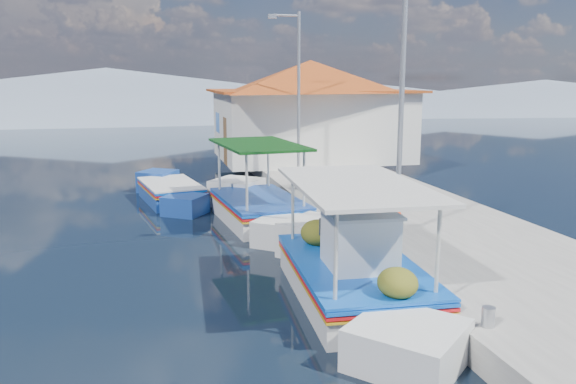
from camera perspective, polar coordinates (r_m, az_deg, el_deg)
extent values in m
plane|color=black|center=(10.86, -7.76, -11.11)|extent=(160.00, 160.00, 0.00)
cube|color=#A6A39B|center=(17.85, 9.21, -1.38)|extent=(5.00, 44.00, 0.50)
cylinder|color=#A5A8AD|center=(9.16, 19.31, -11.64)|extent=(0.20, 0.20, 0.30)
cylinder|color=#A5A8AD|center=(13.38, 7.63, -3.85)|extent=(0.20, 0.20, 0.30)
cylinder|color=#A5A8AD|center=(18.95, 1.02, 0.74)|extent=(0.20, 0.20, 0.30)
cylinder|color=#A5A8AD|center=(24.72, -2.54, 3.21)|extent=(0.20, 0.20, 0.30)
cube|color=silver|center=(11.10, 6.54, -9.41)|extent=(2.34, 4.27, 0.91)
cube|color=silver|center=(13.50, 1.86, -5.05)|extent=(2.14, 2.14, 1.00)
cube|color=silver|center=(8.93, 13.64, -15.02)|extent=(2.08, 2.08, 0.86)
cube|color=blue|center=(10.96, 6.59, -7.35)|extent=(2.41, 4.40, 0.06)
cube|color=red|center=(10.99, 6.58, -7.73)|extent=(2.41, 4.40, 0.05)
cube|color=gold|center=(11.01, 6.57, -8.06)|extent=(2.41, 4.40, 0.04)
cube|color=blue|center=(10.94, 6.60, -7.02)|extent=(2.43, 4.36, 0.05)
cube|color=brown|center=(10.95, 6.59, -7.16)|extent=(2.17, 4.18, 0.05)
cube|color=silver|center=(10.54, 7.29, -4.91)|extent=(1.23, 1.31, 1.05)
cube|color=silver|center=(10.41, 7.36, -2.03)|extent=(1.34, 1.41, 0.06)
cylinder|color=beige|center=(12.04, -0.34, -1.60)|extent=(0.07, 0.07, 1.53)
cylinder|color=beige|center=(12.62, 7.00, -1.09)|extent=(0.07, 0.07, 1.53)
cylinder|color=beige|center=(8.87, 6.24, -6.40)|extent=(0.07, 0.07, 1.53)
cylinder|color=beige|center=(9.64, 15.51, -5.31)|extent=(0.07, 0.07, 1.53)
cube|color=silver|center=(10.57, 6.78, 0.74)|extent=(2.45, 4.27, 0.07)
ellipsoid|color=#404C14|center=(11.93, 2.34, -4.18)|extent=(0.73, 0.80, 0.55)
ellipsoid|color=#404C14|center=(12.60, 4.49, -3.56)|extent=(0.61, 0.67, 0.46)
ellipsoid|color=#404C14|center=(9.50, 11.92, -8.70)|extent=(0.65, 0.72, 0.49)
sphere|color=#FF3908|center=(11.65, 9.86, -2.45)|extent=(0.38, 0.38, 0.38)
cube|color=silver|center=(16.63, -2.90, -2.30)|extent=(2.35, 3.86, 0.94)
cube|color=silver|center=(19.01, -3.54, -0.22)|extent=(2.00, 2.00, 1.04)
cube|color=silver|center=(14.33, -2.07, -4.53)|extent=(1.94, 1.94, 0.89)
cube|color=blue|center=(16.53, -2.91, -0.84)|extent=(2.42, 3.98, 0.06)
cube|color=red|center=(16.55, -2.91, -1.10)|extent=(2.42, 3.98, 0.05)
cube|color=gold|center=(16.56, -2.91, -1.34)|extent=(2.42, 3.98, 0.04)
cube|color=#183F94|center=(16.52, -2.92, -0.60)|extent=(2.44, 3.94, 0.05)
cube|color=brown|center=(16.52, -2.92, -0.70)|extent=(2.18, 3.77, 0.05)
cylinder|color=beige|center=(17.85, -5.90, 2.73)|extent=(0.07, 0.07, 1.58)
cylinder|color=beige|center=(17.97, -0.85, 2.84)|extent=(0.07, 0.07, 1.58)
cylinder|color=beige|center=(14.81, -5.48, 0.97)|extent=(0.07, 0.07, 1.58)
cylinder|color=beige|center=(14.96, 0.58, 1.12)|extent=(0.07, 0.07, 1.58)
cube|color=#0B380F|center=(16.27, -2.97, 4.75)|extent=(2.45, 3.87, 0.07)
cube|color=#183F94|center=(19.73, -11.60, -0.42)|extent=(2.12, 3.27, 0.84)
cube|color=#183F94|center=(21.68, -10.86, 0.94)|extent=(1.60, 1.60, 0.93)
cube|color=#183F94|center=(17.83, -12.48, -1.70)|extent=(1.56, 1.56, 0.80)
cube|color=blue|center=(19.65, -11.64, 0.70)|extent=(2.19, 3.37, 0.05)
cube|color=red|center=(19.67, -11.63, 0.49)|extent=(2.19, 3.37, 0.04)
cube|color=gold|center=(19.68, -11.63, 0.32)|extent=(2.19, 3.37, 0.04)
cube|color=silver|center=(19.64, -11.65, 0.87)|extent=(2.20, 3.34, 0.04)
cube|color=brown|center=(19.65, -11.65, 0.80)|extent=(1.99, 3.18, 0.04)
cube|color=silver|center=(26.10, 2.20, 6.63)|extent=(8.00, 6.00, 3.00)
cube|color=#AD4418|center=(26.02, 2.23, 10.03)|extent=(8.64, 6.48, 0.10)
pyramid|color=#AD4418|center=(26.01, 2.24, 11.46)|extent=(10.49, 10.49, 1.40)
cube|color=brown|center=(24.36, -6.22, 5.05)|extent=(0.06, 1.00, 2.00)
cube|color=blue|center=(26.77, -6.97, 6.88)|extent=(0.06, 1.20, 0.90)
cylinder|color=#A5A8AD|center=(13.25, 11.21, 8.39)|extent=(0.12, 0.12, 6.00)
cylinder|color=#A5A8AD|center=(21.74, 1.06, 9.66)|extent=(0.12, 0.12, 6.00)
cylinder|color=#A5A8AD|center=(21.72, -0.24, 17.18)|extent=(1.00, 0.08, 0.08)
cube|color=#A5A8AD|center=(21.61, -1.59, 17.08)|extent=(0.30, 0.14, 0.14)
cone|color=gray|center=(66.15, -17.55, 9.34)|extent=(96.00, 96.00, 5.50)
cone|color=gray|center=(70.98, 7.75, 9.16)|extent=(76.80, 76.80, 3.80)
cone|color=gray|center=(83.43, 24.14, 8.73)|extent=(89.60, 89.60, 4.20)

